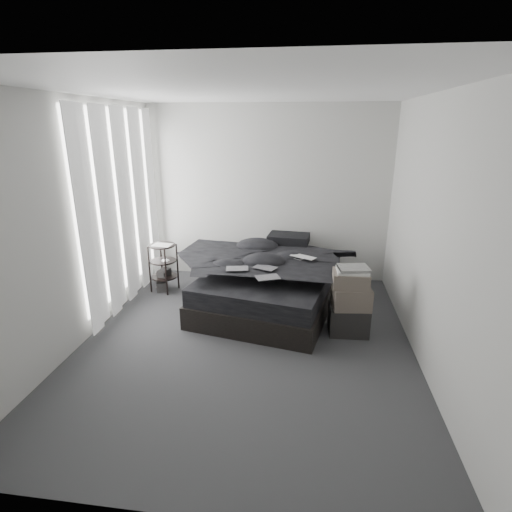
# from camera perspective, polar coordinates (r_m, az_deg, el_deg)

# --- Properties ---
(floor) EXTENTS (3.60, 4.20, 0.01)m
(floor) POSITION_cam_1_polar(r_m,az_deg,el_deg) (4.54, -1.39, -12.23)
(floor) COLOR #353538
(floor) RESTS_ON ground
(ceiling) EXTENTS (3.60, 4.20, 0.01)m
(ceiling) POSITION_cam_1_polar(r_m,az_deg,el_deg) (3.92, -1.71, 22.60)
(ceiling) COLOR white
(ceiling) RESTS_ON ground
(wall_back) EXTENTS (3.60, 0.01, 2.60)m
(wall_back) POSITION_cam_1_polar(r_m,az_deg,el_deg) (6.07, 1.67, 8.79)
(wall_back) COLOR beige
(wall_back) RESTS_ON ground
(wall_front) EXTENTS (3.60, 0.01, 2.60)m
(wall_front) POSITION_cam_1_polar(r_m,az_deg,el_deg) (2.12, -10.77, -10.46)
(wall_front) COLOR beige
(wall_front) RESTS_ON ground
(wall_left) EXTENTS (0.01, 4.20, 2.60)m
(wall_left) POSITION_cam_1_polar(r_m,az_deg,el_deg) (4.67, -23.97, 4.28)
(wall_left) COLOR beige
(wall_left) RESTS_ON ground
(wall_right) EXTENTS (0.01, 4.20, 2.60)m
(wall_right) POSITION_cam_1_polar(r_m,az_deg,el_deg) (4.15, 23.83, 2.70)
(wall_right) COLOR beige
(wall_right) RESTS_ON ground
(window_left) EXTENTS (0.02, 2.00, 2.30)m
(window_left) POSITION_cam_1_polar(r_m,az_deg,el_deg) (5.42, -19.01, 7.17)
(window_left) COLOR white
(window_left) RESTS_ON wall_left
(curtain_left) EXTENTS (0.06, 2.12, 2.48)m
(curtain_left) POSITION_cam_1_polar(r_m,az_deg,el_deg) (5.41, -18.45, 6.45)
(curtain_left) COLOR white
(curtain_left) RESTS_ON wall_left
(bed) EXTENTS (1.96, 2.35, 0.28)m
(bed) POSITION_cam_1_polar(r_m,az_deg,el_deg) (5.36, 2.12, -5.54)
(bed) COLOR black
(bed) RESTS_ON floor
(mattress) EXTENTS (1.89, 2.28, 0.22)m
(mattress) POSITION_cam_1_polar(r_m,az_deg,el_deg) (5.26, 2.16, -3.03)
(mattress) COLOR black
(mattress) RESTS_ON bed
(duvet) EXTENTS (1.86, 2.04, 0.24)m
(duvet) POSITION_cam_1_polar(r_m,az_deg,el_deg) (5.13, 2.02, -0.83)
(duvet) COLOR black
(duvet) RESTS_ON mattress
(pillow_lower) EXTENTS (0.70, 0.54, 0.14)m
(pillow_lower) POSITION_cam_1_polar(r_m,az_deg,el_deg) (5.94, 4.06, 1.32)
(pillow_lower) COLOR black
(pillow_lower) RESTS_ON mattress
(pillow_upper) EXTENTS (0.62, 0.46, 0.13)m
(pillow_upper) POSITION_cam_1_polar(r_m,az_deg,el_deg) (5.87, 4.69, 2.47)
(pillow_upper) COLOR black
(pillow_upper) RESTS_ON pillow_lower
(laptop) EXTENTS (0.39, 0.35, 0.03)m
(laptop) POSITION_cam_1_polar(r_m,az_deg,el_deg) (5.09, 6.47, 0.47)
(laptop) COLOR silver
(laptop) RESTS_ON duvet
(comic_a) EXTENTS (0.29, 0.21, 0.01)m
(comic_a) POSITION_cam_1_polar(r_m,az_deg,el_deg) (4.73, -2.72, -0.95)
(comic_a) COLOR black
(comic_a) RESTS_ON duvet
(comic_b) EXTENTS (0.31, 0.26, 0.01)m
(comic_b) POSITION_cam_1_polar(r_m,az_deg,el_deg) (4.76, 1.32, -0.72)
(comic_b) COLOR black
(comic_b) RESTS_ON duvet
(comic_c) EXTENTS (0.31, 0.26, 0.01)m
(comic_c) POSITION_cam_1_polar(r_m,az_deg,el_deg) (4.45, 1.70, -2.03)
(comic_c) COLOR black
(comic_c) RESTS_ON duvet
(side_stand) EXTENTS (0.46, 0.46, 0.68)m
(side_stand) POSITION_cam_1_polar(r_m,az_deg,el_deg) (5.88, -13.04, -1.68)
(side_stand) COLOR black
(side_stand) RESTS_ON floor
(papers) EXTENTS (0.28, 0.22, 0.01)m
(papers) POSITION_cam_1_polar(r_m,az_deg,el_deg) (5.76, -13.27, 1.52)
(papers) COLOR white
(papers) RESTS_ON side_stand
(floor_books) EXTENTS (0.22, 0.26, 0.15)m
(floor_books) POSITION_cam_1_polar(r_m,az_deg,el_deg) (5.99, -13.28, -4.06)
(floor_books) COLOR black
(floor_books) RESTS_ON floor
(box_lower) EXTENTS (0.46, 0.37, 0.33)m
(box_lower) POSITION_cam_1_polar(r_m,az_deg,el_deg) (4.78, 13.05, -8.83)
(box_lower) COLOR black
(box_lower) RESTS_ON floor
(box_mid) EXTENTS (0.45, 0.37, 0.25)m
(box_mid) POSITION_cam_1_polar(r_m,az_deg,el_deg) (4.65, 13.44, -5.72)
(box_mid) COLOR #584E46
(box_mid) RESTS_ON box_lower
(box_upper) EXTENTS (0.40, 0.32, 0.17)m
(box_upper) POSITION_cam_1_polar(r_m,az_deg,el_deg) (4.58, 13.38, -3.25)
(box_upper) COLOR #584E46
(box_upper) RESTS_ON box_mid
(art_book_white) EXTENTS (0.35, 0.28, 0.03)m
(art_book_white) POSITION_cam_1_polar(r_m,az_deg,el_deg) (4.54, 13.59, -2.04)
(art_book_white) COLOR silver
(art_book_white) RESTS_ON box_upper
(art_book_snake) EXTENTS (0.36, 0.31, 0.03)m
(art_book_snake) POSITION_cam_1_polar(r_m,az_deg,el_deg) (4.52, 13.76, -1.70)
(art_book_snake) COLOR silver
(art_book_snake) RESTS_ON art_book_white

